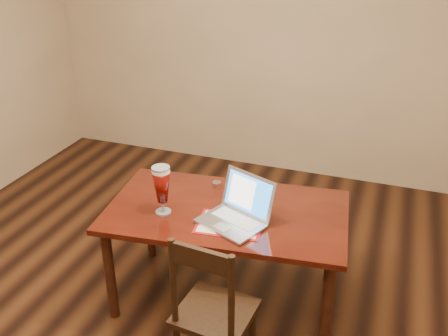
% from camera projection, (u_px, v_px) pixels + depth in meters
% --- Properties ---
extents(room_shell, '(4.51, 5.01, 2.71)m').
position_uv_depth(room_shell, '(140.00, 45.00, 2.22)').
color(room_shell, tan).
rests_on(room_shell, ground).
extents(dining_table, '(1.53, 0.97, 0.98)m').
position_uv_depth(dining_table, '(224.00, 219.00, 3.06)').
color(dining_table, '#471309').
rests_on(dining_table, ground).
extents(dining_chair, '(0.42, 0.40, 0.91)m').
position_uv_depth(dining_chair, '(213.00, 312.00, 2.60)').
color(dining_chair, black).
rests_on(dining_chair, ground).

